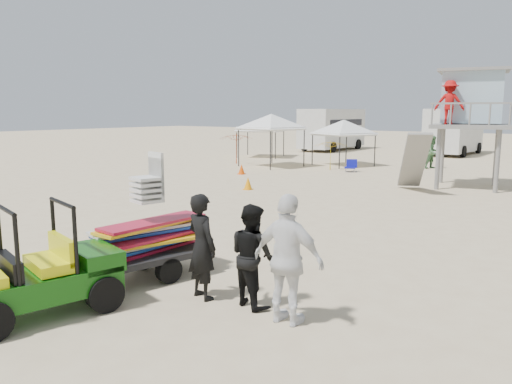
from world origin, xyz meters
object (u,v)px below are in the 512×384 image
Objects in this scene: lifeguard_tower at (470,102)px; utility_cart at (36,265)px; man_left at (202,246)px; surf_trailer at (153,232)px.

utility_cart is at bearing -95.64° from lifeguard_tower.
lifeguard_tower is (0.23, 15.64, 2.57)m from man_left.
utility_cart is 2.33m from surf_trailer.
lifeguard_tower reaches higher than surf_trailer.
surf_trailer is 1.54m from man_left.
surf_trailer is at bearing 2.01° from man_left.
surf_trailer is 15.66m from lifeguard_tower.
utility_cart is at bearing -90.13° from surf_trailer.
lifeguard_tower reaches higher than utility_cart.
man_left is at bearing -90.83° from lifeguard_tower.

